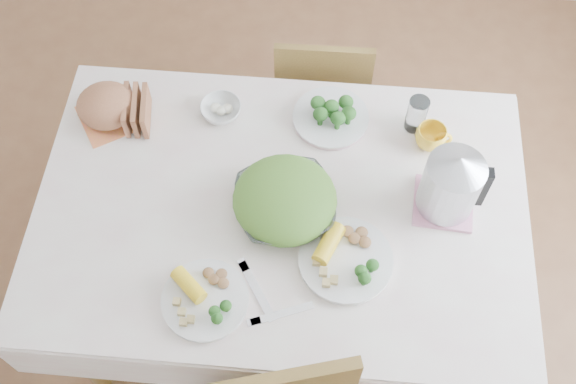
# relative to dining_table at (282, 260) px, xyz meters

# --- Properties ---
(floor) EXTENTS (3.60, 3.60, 0.00)m
(floor) POSITION_rel_dining_table_xyz_m (0.00, 0.00, -0.38)
(floor) COLOR brown
(floor) RESTS_ON ground
(dining_table) EXTENTS (1.40, 0.90, 0.75)m
(dining_table) POSITION_rel_dining_table_xyz_m (0.00, 0.00, 0.00)
(dining_table) COLOR brown
(dining_table) RESTS_ON floor
(tablecloth) EXTENTS (1.50, 1.00, 0.01)m
(tablecloth) POSITION_rel_dining_table_xyz_m (0.00, 0.00, 0.38)
(tablecloth) COLOR white
(tablecloth) RESTS_ON dining_table
(chair_far) EXTENTS (0.37, 0.37, 0.82)m
(chair_far) POSITION_rel_dining_table_xyz_m (0.09, 0.77, 0.09)
(chair_far) COLOR brown
(chair_far) RESTS_ON floor
(salad_bowl) EXTENTS (0.36, 0.36, 0.07)m
(salad_bowl) POSITION_rel_dining_table_xyz_m (0.01, -0.01, 0.42)
(salad_bowl) COLOR white
(salad_bowl) RESTS_ON tablecloth
(dinner_plate_left) EXTENTS (0.33, 0.33, 0.02)m
(dinner_plate_left) POSITION_rel_dining_table_xyz_m (-0.18, -0.32, 0.40)
(dinner_plate_left) COLOR white
(dinner_plate_left) RESTS_ON tablecloth
(dinner_plate_right) EXTENTS (0.39, 0.39, 0.02)m
(dinner_plate_right) POSITION_rel_dining_table_xyz_m (0.20, -0.17, 0.40)
(dinner_plate_right) COLOR white
(dinner_plate_right) RESTS_ON tablecloth
(broccoli_plate) EXTENTS (0.25, 0.25, 0.02)m
(broccoli_plate) POSITION_rel_dining_table_xyz_m (0.13, 0.34, 0.40)
(broccoli_plate) COLOR beige
(broccoli_plate) RESTS_ON tablecloth
(napkin) EXTENTS (0.26, 0.26, 0.00)m
(napkin) POSITION_rel_dining_table_xyz_m (-0.59, 0.29, 0.39)
(napkin) COLOR #F6894C
(napkin) RESTS_ON tablecloth
(bread_loaf) EXTENTS (0.21, 0.20, 0.12)m
(bread_loaf) POSITION_rel_dining_table_xyz_m (-0.59, 0.29, 0.45)
(bread_loaf) COLOR brown
(bread_loaf) RESTS_ON napkin
(fruit_bowl) EXTENTS (0.14, 0.14, 0.04)m
(fruit_bowl) POSITION_rel_dining_table_xyz_m (-0.23, 0.33, 0.41)
(fruit_bowl) COLOR white
(fruit_bowl) RESTS_ON tablecloth
(yellow_mug) EXTENTS (0.11, 0.11, 0.08)m
(yellow_mug) POSITION_rel_dining_table_xyz_m (0.45, 0.27, 0.43)
(yellow_mug) COLOR yellow
(yellow_mug) RESTS_ON tablecloth
(glass_tumbler) EXTENTS (0.08, 0.08, 0.13)m
(glass_tumbler) POSITION_rel_dining_table_xyz_m (0.40, 0.34, 0.45)
(glass_tumbler) COLOR white
(glass_tumbler) RESTS_ON tablecloth
(pink_tray) EXTENTS (0.19, 0.19, 0.01)m
(pink_tray) POSITION_rel_dining_table_xyz_m (0.49, 0.05, 0.40)
(pink_tray) COLOR pink
(pink_tray) RESTS_ON tablecloth
(electric_kettle) EXTENTS (0.21, 0.21, 0.24)m
(electric_kettle) POSITION_rel_dining_table_xyz_m (0.49, 0.05, 0.51)
(electric_kettle) COLOR #B2B5BA
(electric_kettle) RESTS_ON pink_tray
(fork_left) EXTENTS (0.13, 0.18, 0.00)m
(fork_left) POSITION_rel_dining_table_xyz_m (-0.04, -0.28, 0.39)
(fork_left) COLOR silver
(fork_left) RESTS_ON tablecloth
(knife) EXTENTS (0.18, 0.09, 0.00)m
(knife) POSITION_rel_dining_table_xyz_m (0.03, -0.34, 0.39)
(knife) COLOR silver
(knife) RESTS_ON tablecloth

